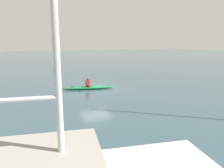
# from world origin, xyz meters

# --- Properties ---
(ground_plane) EXTENTS (160.00, 160.00, 0.00)m
(ground_plane) POSITION_xyz_m (0.00, 0.00, 0.00)
(ground_plane) COLOR #334C56
(kayak) EXTENTS (4.37, 1.85, 0.27)m
(kayak) POSITION_xyz_m (0.73, 0.20, 0.14)
(kayak) COLOR #19723F
(kayak) RESTS_ON ground
(kayaker) EXTENTS (0.73, 2.31, 0.71)m
(kayaker) POSITION_xyz_m (0.76, 0.19, 0.56)
(kayaker) COLOR red
(kayaker) RESTS_ON kayak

